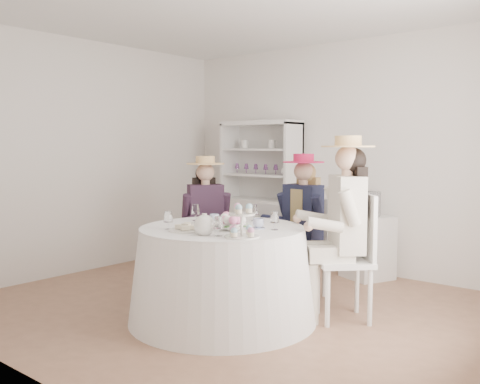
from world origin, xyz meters
The scene contains 22 objects.
ground centered at (0.00, 0.00, 0.00)m, with size 4.50×4.50×0.00m, color brown.
ceiling centered at (0.00, 0.00, 2.70)m, with size 4.50×4.50×0.00m, color white.
wall_back centered at (0.00, 2.00, 1.35)m, with size 4.50×4.50×0.00m, color white.
wall_front centered at (0.00, -2.00, 1.35)m, with size 4.50×4.50×0.00m, color white.
wall_left centered at (-2.25, 0.00, 1.35)m, with size 4.50×4.50×0.00m, color white.
tea_table centered at (0.19, -0.36, 0.40)m, with size 1.59×1.59×0.80m.
hutch centered at (-1.03, 1.76, 0.64)m, with size 1.19×0.75×1.79m.
side_table centered at (0.48, 1.75, 0.35)m, with size 0.45×0.45×0.70m, color silver.
hatbox centered at (0.48, 1.75, 0.83)m, with size 0.27×0.27×0.27m, color black.
guest_left centered at (-0.60, 0.28, 0.77)m, with size 0.59×0.55×1.37m.
guest_mid centered at (0.32, 0.65, 0.79)m, with size 0.51×0.53×1.40m.
guest_right centered at (0.97, 0.29, 0.88)m, with size 0.66×0.66×1.56m.
spare_chair centered at (-0.06, 0.78, 0.47)m, with size 0.41×0.41×0.88m.
teacup_a centered at (-0.03, -0.22, 0.83)m, with size 0.09×0.09×0.07m, color white.
teacup_b centered at (0.14, -0.06, 0.83)m, with size 0.06×0.06×0.06m, color white.
teacup_c centered at (0.48, -0.24, 0.83)m, with size 0.10×0.10×0.08m, color white.
flower_bowl centered at (0.37, -0.45, 0.82)m, with size 0.22×0.22×0.06m, color white.
flower_arrangement centered at (0.39, -0.47, 0.89)m, with size 0.19×0.19×0.07m.
table_teapot centered at (0.35, -0.74, 0.87)m, with size 0.23×0.17×0.17m.
sandwich_plate centered at (0.11, -0.70, 0.81)m, with size 0.29×0.29×0.06m.
cupcake_stand centered at (0.64, -0.65, 0.89)m, with size 0.26×0.26×0.24m.
stemware_set centered at (0.19, -0.36, 0.87)m, with size 0.94×0.91×0.15m.
Camera 1 is at (3.14, -3.68, 1.48)m, focal length 40.00 mm.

